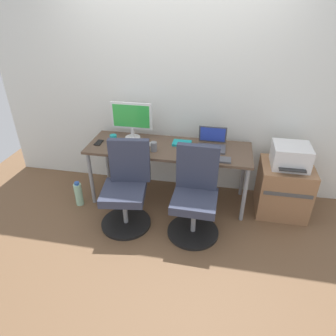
# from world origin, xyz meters

# --- Properties ---
(ground_plane) EXTENTS (5.28, 5.28, 0.00)m
(ground_plane) POSITION_xyz_m (0.00, 0.00, 0.00)
(ground_plane) COLOR brown
(back_wall) EXTENTS (4.40, 0.04, 2.60)m
(back_wall) POSITION_xyz_m (0.00, 0.38, 1.30)
(back_wall) COLOR silver
(back_wall) RESTS_ON ground
(desk) EXTENTS (1.84, 0.61, 0.70)m
(desk) POSITION_xyz_m (0.00, 0.00, 0.64)
(desk) COLOR brown
(desk) RESTS_ON ground
(office_chair_left) EXTENTS (0.54, 0.54, 0.94)m
(office_chair_left) POSITION_xyz_m (-0.36, -0.51, 0.42)
(office_chair_left) COLOR black
(office_chair_left) RESTS_ON ground
(office_chair_right) EXTENTS (0.54, 0.54, 0.94)m
(office_chair_right) POSITION_xyz_m (0.37, -0.51, 0.42)
(office_chair_right) COLOR black
(office_chair_right) RESTS_ON ground
(side_cabinet) EXTENTS (0.55, 0.51, 0.59)m
(side_cabinet) POSITION_xyz_m (1.31, 0.01, 0.30)
(side_cabinet) COLOR #996B47
(side_cabinet) RESTS_ON ground
(printer) EXTENTS (0.38, 0.40, 0.24)m
(printer) POSITION_xyz_m (1.31, 0.01, 0.71)
(printer) COLOR silver
(printer) RESTS_ON side_cabinet
(water_bottle_on_floor) EXTENTS (0.09, 0.09, 0.31)m
(water_bottle_on_floor) POSITION_xyz_m (-1.02, -0.33, 0.15)
(water_bottle_on_floor) COLOR #A5D8B2
(water_bottle_on_floor) RESTS_ON ground
(desktop_monitor) EXTENTS (0.48, 0.18, 0.43)m
(desktop_monitor) POSITION_xyz_m (-0.47, 0.16, 0.95)
(desktop_monitor) COLOR silver
(desktop_monitor) RESTS_ON desk
(open_laptop) EXTENTS (0.31, 0.27, 0.22)m
(open_laptop) POSITION_xyz_m (0.47, 0.09, 0.76)
(open_laptop) COLOR #4C4C51
(open_laptop) RESTS_ON desk
(keyboard_by_monitor) EXTENTS (0.34, 0.12, 0.02)m
(keyboard_by_monitor) POSITION_xyz_m (-0.47, -0.16, 0.71)
(keyboard_by_monitor) COLOR #B7B7B7
(keyboard_by_monitor) RESTS_ON desk
(keyboard_by_laptop) EXTENTS (0.34, 0.12, 0.02)m
(keyboard_by_laptop) POSITION_xyz_m (0.52, -0.21, 0.71)
(keyboard_by_laptop) COLOR #515156
(keyboard_by_laptop) RESTS_ON desk
(mouse_by_monitor) EXTENTS (0.06, 0.10, 0.03)m
(mouse_by_monitor) POSITION_xyz_m (-0.21, 0.00, 0.72)
(mouse_by_monitor) COLOR silver
(mouse_by_monitor) RESTS_ON desk
(mouse_by_laptop) EXTENTS (0.06, 0.10, 0.03)m
(mouse_by_laptop) POSITION_xyz_m (0.27, -0.23, 0.72)
(mouse_by_laptop) COLOR #515156
(mouse_by_laptop) RESTS_ON desk
(coffee_mug) EXTENTS (0.08, 0.08, 0.09)m
(coffee_mug) POSITION_xyz_m (-0.65, -0.00, 0.75)
(coffee_mug) COLOR teal
(coffee_mug) RESTS_ON desk
(pen_cup) EXTENTS (0.07, 0.07, 0.10)m
(pen_cup) POSITION_xyz_m (-0.14, -0.13, 0.75)
(pen_cup) COLOR slate
(pen_cup) RESTS_ON desk
(phone_near_laptop) EXTENTS (0.07, 0.14, 0.01)m
(phone_near_laptop) POSITION_xyz_m (-0.82, -0.05, 0.71)
(phone_near_laptop) COLOR black
(phone_near_laptop) RESTS_ON desk
(notebook) EXTENTS (0.21, 0.15, 0.03)m
(notebook) POSITION_xyz_m (0.13, 0.10, 0.72)
(notebook) COLOR teal
(notebook) RESTS_ON desk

